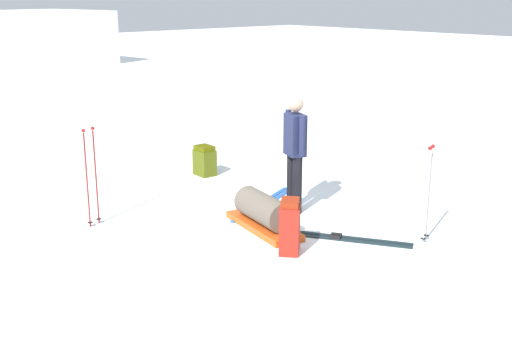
% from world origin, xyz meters
% --- Properties ---
extents(ground_plane, '(80.00, 80.00, 0.00)m').
position_xyz_m(ground_plane, '(0.00, 0.00, 0.00)').
color(ground_plane, white).
extents(skier_standing, '(0.32, 0.54, 1.70)m').
position_xyz_m(skier_standing, '(0.56, -0.21, 0.95)').
color(skier_standing, black).
rests_on(skier_standing, ground_plane).
extents(ski_pair_near, '(1.74, 0.82, 0.05)m').
position_xyz_m(ski_pair_near, '(0.41, 0.28, 0.01)').
color(ski_pair_near, '#2159AE').
rests_on(ski_pair_near, ground_plane).
extents(ski_pair_far, '(1.17, 1.78, 0.05)m').
position_xyz_m(ski_pair_far, '(0.20, -1.35, 0.01)').
color(ski_pair_far, '#18272B').
rests_on(ski_pair_far, ground_plane).
extents(backpack_large_dark, '(0.39, 0.39, 0.69)m').
position_xyz_m(backpack_large_dark, '(-0.59, -1.28, 0.34)').
color(backpack_large_dark, maroon).
rests_on(backpack_large_dark, ground_plane).
extents(backpack_bright, '(0.29, 0.37, 0.53)m').
position_xyz_m(backpack_bright, '(0.73, 2.19, 0.26)').
color(backpack_bright, '#4C5611').
rests_on(backpack_bright, ground_plane).
extents(ski_poles_planted_near, '(0.19, 0.11, 1.28)m').
position_xyz_m(ski_poles_planted_near, '(0.98, -2.18, 0.71)').
color(ski_poles_planted_near, '#B7B5B7').
rests_on(ski_poles_planted_near, ground_plane).
extents(ski_poles_planted_far, '(0.23, 0.12, 1.38)m').
position_xyz_m(ski_poles_planted_far, '(-1.92, 1.21, 0.76)').
color(ski_poles_planted_far, maroon).
rests_on(ski_poles_planted_far, ground_plane).
extents(gear_sled, '(0.70, 1.41, 0.49)m').
position_xyz_m(gear_sled, '(-0.27, -0.47, 0.22)').
color(gear_sled, '#D65118').
rests_on(gear_sled, ground_plane).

